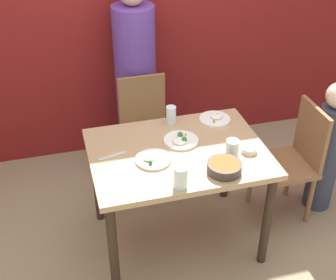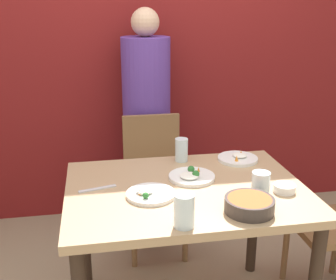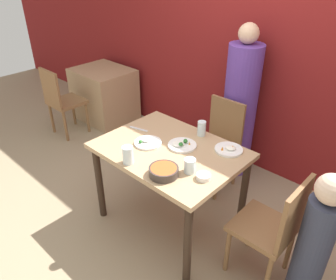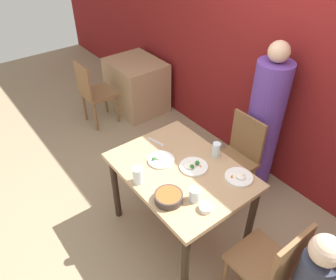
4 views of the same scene
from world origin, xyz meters
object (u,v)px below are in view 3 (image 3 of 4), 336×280
(person_child, at_px, (314,245))
(glass_water_tall, at_px, (202,128))
(chair_child_spot, at_px, (273,227))
(plate_rice_adult, at_px, (229,149))
(bowl_curry, at_px, (164,171))
(person_adult, at_px, (239,109))
(chair_adult_spot, at_px, (218,141))

(person_child, distance_m, glass_water_tall, 1.21)
(chair_child_spot, relative_size, person_child, 0.85)
(plate_rice_adult, xyz_separation_m, glass_water_tall, (-0.31, 0.05, 0.05))
(chair_child_spot, bearing_deg, bowl_curry, -62.63)
(chair_child_spot, relative_size, person_adult, 0.57)
(chair_child_spot, xyz_separation_m, person_adult, (-0.95, 1.03, 0.24))
(chair_adult_spot, bearing_deg, person_adult, 90.00)
(chair_child_spot, distance_m, person_child, 0.28)
(chair_adult_spot, bearing_deg, chair_child_spot, -35.78)
(chair_child_spot, distance_m, person_adult, 1.42)
(person_child, distance_m, plate_rice_adult, 0.89)
(plate_rice_adult, distance_m, glass_water_tall, 0.32)
(chair_child_spot, distance_m, bowl_curry, 0.85)
(person_child, bearing_deg, plate_rice_adult, 165.05)
(chair_adult_spot, xyz_separation_m, person_child, (1.23, -0.68, 0.03))
(plate_rice_adult, bearing_deg, person_adult, 116.70)
(bowl_curry, xyz_separation_m, plate_rice_adult, (0.15, 0.58, -0.02))
(bowl_curry, bearing_deg, plate_rice_adult, 75.25)
(chair_child_spot, distance_m, glass_water_tall, 0.96)
(chair_adult_spot, height_order, person_adult, person_adult)
(chair_child_spot, relative_size, glass_water_tall, 7.04)
(person_child, distance_m, bowl_curry, 1.08)
(person_child, height_order, glass_water_tall, person_child)
(chair_adult_spot, distance_m, chair_child_spot, 1.17)
(chair_adult_spot, relative_size, plate_rice_adult, 4.09)
(person_adult, bearing_deg, plate_rice_adult, -63.30)
(chair_child_spot, height_order, bowl_curry, chair_child_spot)
(bowl_curry, bearing_deg, person_adult, 100.32)
(glass_water_tall, bearing_deg, chair_child_spot, -17.33)
(chair_child_spot, relative_size, plate_rice_adult, 4.09)
(chair_adult_spot, bearing_deg, plate_rice_adult, -48.95)
(person_adult, bearing_deg, chair_child_spot, -47.18)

